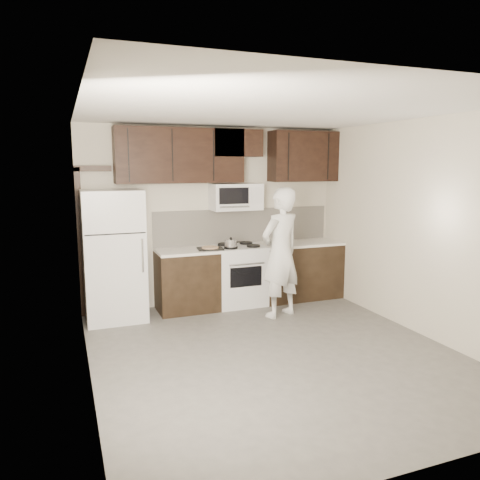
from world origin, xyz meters
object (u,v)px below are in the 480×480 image
microwave (236,197)px  refrigerator (114,256)px  person (280,253)px  stove (239,275)px

microwave → refrigerator: bearing=-174.9°
microwave → person: 1.18m
microwave → person: (0.35, -0.85, -0.74)m
stove → microwave: bearing=90.1°
person → stove: bearing=-84.9°
stove → microwave: size_ratio=1.24×
stove → person: size_ratio=0.51×
refrigerator → microwave: bearing=5.1°
stove → microwave: microwave is taller
stove → refrigerator: (-1.85, -0.05, 0.44)m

